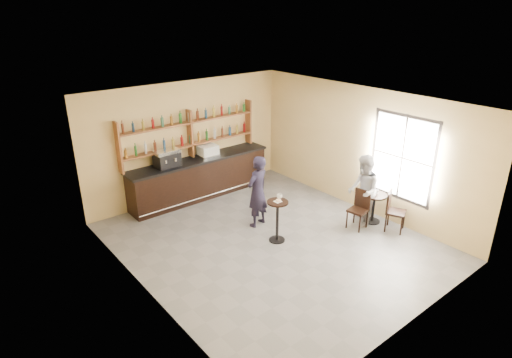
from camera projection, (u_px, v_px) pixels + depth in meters
floor at (271, 242)px, 9.77m from camera, size 7.00×7.00×0.00m
ceiling at (273, 103)px, 8.56m from camera, size 7.00×7.00×0.00m
wall_back at (188, 140)px, 11.68m from camera, size 7.00×0.00×7.00m
wall_front at (420, 243)px, 6.65m from camera, size 7.00×0.00×7.00m
wall_left at (142, 218)px, 7.41m from camera, size 0.00×7.00×7.00m
wall_right at (361, 149)px, 10.92m from camera, size 0.00×7.00×7.00m
window_pane at (402, 158)px, 10.01m from camera, size 0.00×2.00×2.00m
window_frame at (402, 158)px, 10.01m from camera, size 0.04×1.70×2.10m
shelf_unit at (190, 133)px, 11.50m from camera, size 4.00×0.26×1.40m
liquor_bottles at (190, 127)px, 11.44m from camera, size 3.68×0.10×1.00m
bar_counter at (200, 178)px, 11.88m from camera, size 4.18×0.82×1.13m
espresso_machine at (167, 158)px, 11.02m from camera, size 0.66×0.45×0.45m
pastry_case at (208, 151)px, 11.78m from camera, size 0.55×0.46×0.31m
pedestal_table at (277, 221)px, 9.65m from camera, size 0.61×0.61×0.99m
napkin at (278, 201)px, 9.47m from camera, size 0.16×0.16×0.00m
donut at (278, 200)px, 9.45m from camera, size 0.14×0.14×0.05m
cup_pedestal at (279, 196)px, 9.60m from camera, size 0.15×0.15×0.10m
man_main at (257, 192)px, 10.21m from camera, size 0.73×0.56×1.78m
cafe_table at (373, 208)px, 10.54m from camera, size 0.69×0.69×0.75m
cup_cafe at (376, 192)px, 10.41m from camera, size 0.12×0.12×0.10m
chair_west at (358, 210)px, 10.22m from camera, size 0.46×0.46×0.94m
chair_south at (396, 212)px, 10.10m from camera, size 0.56×0.56×0.98m
patron_second at (363, 191)px, 10.28m from camera, size 1.08×1.08×1.76m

